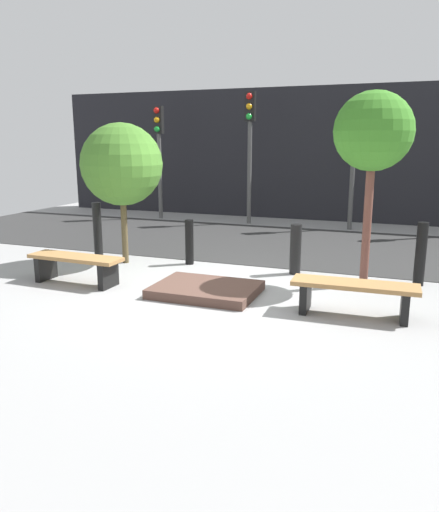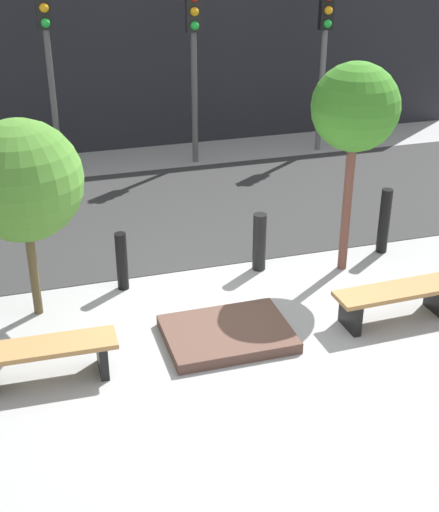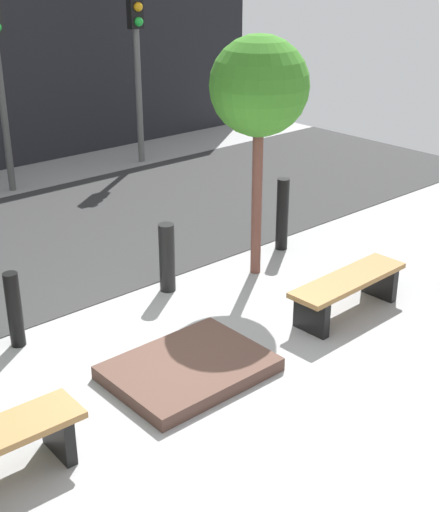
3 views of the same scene
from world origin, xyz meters
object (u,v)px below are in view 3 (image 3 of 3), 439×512
Objects in this scene: bench_right at (348,288)px; bollard_right at (282,214)px; bollard_center at (167,258)px; tree_behind_right_bench at (259,88)px; bollard_left at (14,310)px; planter_bed at (189,368)px; traffic_light_east at (137,42)px.

bench_right is 1.60× the size of bollard_right.
bench_right is 2.22m from bollard_center.
bollard_center is (-1.20, 0.33, -1.97)m from tree_behind_right_bench.
bollard_right reaches higher than bollard_left.
tree_behind_right_bench is (0.00, 1.54, 2.08)m from bench_right.
bollard_center is 0.85× the size of bollard_right.
planter_bed is 8.18m from traffic_light_east.
tree_behind_right_bench reaches higher than bollard_right.
tree_behind_right_bench is at bearing -110.39° from traffic_light_east.
bollard_right is (0.83, 0.33, -1.89)m from tree_behind_right_bench.
bench_right is at bearing -90.00° from tree_behind_right_bench.
tree_behind_right_bench is at bearing 31.15° from planter_bed.
tree_behind_right_bench is 5.67m from traffic_light_east.
planter_bed is at bearing -121.29° from bollard_center.
tree_behind_right_bench is 2.94× the size of bollard_right.
tree_behind_right_bench is (2.21, 1.34, 2.34)m from planter_bed.
bench_right is 2.06m from bollard_right.
traffic_light_east reaches higher than bench_right.
tree_behind_right_bench is 0.91× the size of traffic_light_east.
tree_behind_right_bench is at bearing -158.21° from bollard_right.
bollard_center reaches higher than planter_bed.
bollard_right is 5.42m from traffic_light_east.
traffic_light_east reaches higher than planter_bed.
traffic_light_east reaches higher than bollard_center.
bollard_center is 0.26× the size of traffic_light_east.
bollard_center is at bearing 164.43° from tree_behind_right_bench.
bollard_left is (-3.23, 1.87, 0.10)m from bench_right.
planter_bed is 1.99m from bollard_left.
bench_right is at bearing -5.16° from planter_bed.
bollard_right is at bearing 28.74° from planter_bed.
planter_bed is 1.83× the size of bollard_left.
tree_behind_right_bench is at bearing -15.57° from bollard_center.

